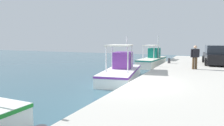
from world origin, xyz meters
The scene contains 5 objects.
fishing_boat_second centered at (4.20, 2.08, 0.64)m, with size 6.38×3.12×3.08m.
fishing_boat_third centered at (12.61, 1.85, 0.66)m, with size 6.01×2.01×3.26m.
fisherman_standing centered at (6.02, -2.65, 1.71)m, with size 0.45×0.56×1.64m.
parked_car centered at (9.84, -4.11, 1.52)m, with size 4.23×2.15×1.57m.
mooring_bollard_second centered at (9.03, -0.45, 1.02)m, with size 0.23×0.23×0.43m, color #333338.
Camera 1 is at (-9.35, -3.29, 2.85)m, focal length 33.33 mm.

